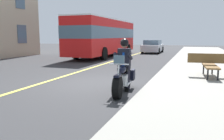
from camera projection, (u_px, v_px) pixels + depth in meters
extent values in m
plane|color=#333335|center=(96.00, 84.00, 8.81)|extent=(80.00, 80.00, 0.00)
cube|color=gray|center=(224.00, 91.00, 7.29)|extent=(60.00, 5.00, 0.15)
cube|color=#E5DB4C|center=(52.00, 80.00, 9.48)|extent=(60.00, 0.16, 0.01)
cylinder|color=black|center=(117.00, 88.00, 6.63)|extent=(0.68, 0.27, 0.66)
cylinder|color=black|center=(127.00, 78.00, 8.12)|extent=(0.68, 0.27, 0.66)
cube|color=silver|center=(123.00, 80.00, 7.38)|extent=(0.59, 0.34, 0.32)
ellipsoid|color=black|center=(122.00, 70.00, 7.14)|extent=(0.59, 0.34, 0.24)
cube|color=black|center=(125.00, 68.00, 7.67)|extent=(0.73, 0.35, 0.12)
cube|color=black|center=(133.00, 75.00, 7.99)|extent=(0.41, 0.16, 0.36)
cube|color=black|center=(121.00, 74.00, 8.10)|extent=(0.41, 0.16, 0.36)
cylinder|color=silver|center=(118.00, 78.00, 6.61)|extent=(0.35, 0.09, 0.76)
cylinder|color=silver|center=(119.00, 64.00, 6.70)|extent=(0.10, 0.60, 0.04)
cube|color=black|center=(117.00, 76.00, 6.58)|extent=(0.37, 0.20, 0.06)
cylinder|color=silver|center=(129.00, 83.00, 7.66)|extent=(0.90, 0.17, 0.08)
cube|color=slate|center=(119.00, 60.00, 6.70)|extent=(0.07, 0.32, 0.28)
cylinder|color=black|center=(128.00, 78.00, 7.59)|extent=(0.14, 0.14, 0.84)
cube|color=black|center=(127.00, 90.00, 7.59)|extent=(0.27, 0.14, 0.10)
cylinder|color=black|center=(121.00, 78.00, 7.65)|extent=(0.14, 0.14, 0.84)
cube|color=black|center=(120.00, 89.00, 7.65)|extent=(0.27, 0.14, 0.10)
cube|color=black|center=(124.00, 57.00, 7.52)|extent=(0.36, 0.43, 0.60)
cube|color=navy|center=(123.00, 59.00, 7.37)|extent=(0.03, 0.07, 0.44)
cylinder|color=black|center=(130.00, 56.00, 7.29)|extent=(0.56, 0.16, 0.28)
cylinder|color=black|center=(117.00, 56.00, 7.39)|extent=(0.56, 0.16, 0.28)
sphere|color=tan|center=(124.00, 44.00, 7.46)|extent=(0.22, 0.22, 0.22)
sphere|color=black|center=(124.00, 43.00, 7.45)|extent=(0.28, 0.28, 0.28)
cube|color=red|center=(105.00, 37.00, 20.60)|extent=(11.00, 2.50, 2.85)
cube|color=slate|center=(105.00, 33.00, 20.56)|extent=(11.04, 2.52, 0.90)
cube|color=slate|center=(122.00, 35.00, 25.69)|extent=(0.06, 2.40, 1.90)
cube|color=white|center=(104.00, 20.00, 20.39)|extent=(11.00, 2.50, 0.10)
cylinder|color=black|center=(107.00, 48.00, 24.54)|extent=(1.00, 0.30, 1.00)
cylinder|color=black|center=(128.00, 49.00, 23.74)|extent=(1.00, 0.30, 1.00)
cylinder|color=black|center=(76.00, 53.00, 18.22)|extent=(1.00, 0.30, 1.00)
cylinder|color=black|center=(104.00, 54.00, 17.41)|extent=(1.00, 0.30, 1.00)
cube|color=silver|center=(153.00, 48.00, 25.15)|extent=(4.60, 1.80, 0.70)
cube|color=slate|center=(153.00, 43.00, 24.88)|extent=(2.40, 1.60, 0.60)
cylinder|color=black|center=(148.00, 49.00, 26.81)|extent=(0.64, 0.22, 0.64)
cylinder|color=black|center=(162.00, 49.00, 26.24)|extent=(0.64, 0.22, 0.64)
cylinder|color=black|center=(142.00, 50.00, 24.11)|extent=(0.64, 0.22, 0.64)
cylinder|color=black|center=(159.00, 51.00, 23.55)|extent=(0.64, 0.22, 0.64)
cube|color=brown|center=(210.00, 66.00, 9.34)|extent=(1.83, 0.62, 0.06)
cube|color=brown|center=(210.00, 58.00, 9.50)|extent=(0.18, 1.80, 0.40)
cube|color=black|center=(218.00, 75.00, 8.61)|extent=(0.06, 0.06, 0.42)
cube|color=black|center=(208.00, 75.00, 8.71)|extent=(0.06, 0.06, 0.42)
cube|color=black|center=(212.00, 70.00, 10.04)|extent=(0.06, 0.06, 0.42)
cube|color=black|center=(204.00, 69.00, 10.14)|extent=(0.06, 0.06, 0.42)
cube|color=slate|center=(22.00, 34.00, 20.25)|extent=(1.10, 0.06, 1.60)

